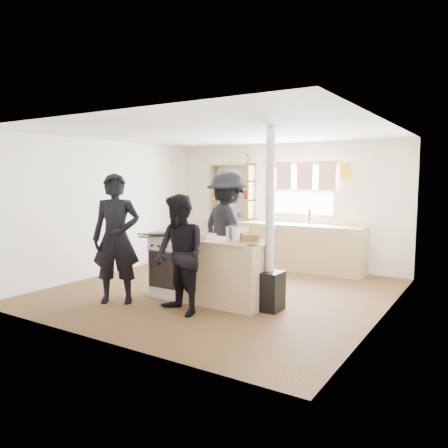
{
  "coord_description": "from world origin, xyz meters",
  "views": [
    {
      "loc": [
        3.71,
        -5.74,
        1.81
      ],
      "look_at": [
        0.15,
        -0.1,
        1.1
      ],
      "focal_mm": 35.0,
      "sensor_mm": 36.0,
      "label": 1
    }
  ],
  "objects_px": {
    "person_near_right": "(180,255)",
    "skillet_greens": "(159,234)",
    "roast_tray": "(202,236)",
    "flue_heater": "(269,264)",
    "thermos": "(310,218)",
    "person_near_left": "(116,239)",
    "stockpot_counter": "(237,234)",
    "person_far": "(228,229)",
    "bread_board": "(250,239)",
    "cooking_island": "(208,270)",
    "stockpot_stove": "(189,230)"
  },
  "relations": [
    {
      "from": "roast_tray",
      "to": "stockpot_stove",
      "type": "relative_size",
      "value": 1.67
    },
    {
      "from": "thermos",
      "to": "cooking_island",
      "type": "relative_size",
      "value": 0.14
    },
    {
      "from": "flue_heater",
      "to": "person_near_left",
      "type": "relative_size",
      "value": 1.33
    },
    {
      "from": "stockpot_counter",
      "to": "person_near_right",
      "type": "xyz_separation_m",
      "value": [
        -0.46,
        -0.71,
        -0.24
      ]
    },
    {
      "from": "skillet_greens",
      "to": "person_far",
      "type": "relative_size",
      "value": 0.23
    },
    {
      "from": "stockpot_counter",
      "to": "flue_heater",
      "type": "xyz_separation_m",
      "value": [
        0.46,
        0.08,
        -0.39
      ]
    },
    {
      "from": "stockpot_counter",
      "to": "person_near_left",
      "type": "bearing_deg",
      "value": -154.15
    },
    {
      "from": "bread_board",
      "to": "flue_heater",
      "type": "height_order",
      "value": "flue_heater"
    },
    {
      "from": "roast_tray",
      "to": "stockpot_counter",
      "type": "xyz_separation_m",
      "value": [
        0.57,
        0.03,
        0.06
      ]
    },
    {
      "from": "roast_tray",
      "to": "person_far",
      "type": "xyz_separation_m",
      "value": [
        -0.17,
        0.98,
        -0.02
      ]
    },
    {
      "from": "stockpot_counter",
      "to": "bread_board",
      "type": "bearing_deg",
      "value": -14.89
    },
    {
      "from": "bread_board",
      "to": "person_far",
      "type": "relative_size",
      "value": 0.16
    },
    {
      "from": "flue_heater",
      "to": "stockpot_counter",
      "type": "bearing_deg",
      "value": -169.6
    },
    {
      "from": "roast_tray",
      "to": "stockpot_stove",
      "type": "distance_m",
      "value": 0.43
    },
    {
      "from": "cooking_island",
      "to": "flue_heater",
      "type": "xyz_separation_m",
      "value": [
        0.96,
        0.08,
        0.18
      ]
    },
    {
      "from": "roast_tray",
      "to": "flue_heater",
      "type": "bearing_deg",
      "value": 6.29
    },
    {
      "from": "bread_board",
      "to": "person_near_right",
      "type": "bearing_deg",
      "value": -137.82
    },
    {
      "from": "stockpot_stove",
      "to": "person_near_left",
      "type": "height_order",
      "value": "person_near_left"
    },
    {
      "from": "thermos",
      "to": "stockpot_stove",
      "type": "distance_m",
      "value": 2.78
    },
    {
      "from": "roast_tray",
      "to": "skillet_greens",
      "type": "bearing_deg",
      "value": -168.62
    },
    {
      "from": "thermos",
      "to": "skillet_greens",
      "type": "bearing_deg",
      "value": -113.29
    },
    {
      "from": "cooking_island",
      "to": "roast_tray",
      "type": "height_order",
      "value": "roast_tray"
    },
    {
      "from": "cooking_island",
      "to": "person_near_left",
      "type": "relative_size",
      "value": 1.05
    },
    {
      "from": "skillet_greens",
      "to": "person_far",
      "type": "height_order",
      "value": "person_far"
    },
    {
      "from": "thermos",
      "to": "skillet_greens",
      "type": "distance_m",
      "value": 3.21
    },
    {
      "from": "person_near_left",
      "to": "flue_heater",
      "type": "bearing_deg",
      "value": -9.55
    },
    {
      "from": "stockpot_stove",
      "to": "person_near_left",
      "type": "relative_size",
      "value": 0.11
    },
    {
      "from": "thermos",
      "to": "flue_heater",
      "type": "height_order",
      "value": "flue_heater"
    },
    {
      "from": "bread_board",
      "to": "person_near_left",
      "type": "xyz_separation_m",
      "value": [
        -1.82,
        -0.7,
        -0.04
      ]
    },
    {
      "from": "person_near_right",
      "to": "person_far",
      "type": "xyz_separation_m",
      "value": [
        -0.28,
        1.65,
        0.15
      ]
    },
    {
      "from": "roast_tray",
      "to": "person_far",
      "type": "relative_size",
      "value": 0.18
    },
    {
      "from": "cooking_island",
      "to": "flue_heater",
      "type": "distance_m",
      "value": 0.98
    },
    {
      "from": "cooking_island",
      "to": "roast_tray",
      "type": "xyz_separation_m",
      "value": [
        -0.07,
        -0.03,
        0.5
      ]
    },
    {
      "from": "stockpot_counter",
      "to": "person_near_right",
      "type": "distance_m",
      "value": 0.87
    },
    {
      "from": "skillet_greens",
      "to": "roast_tray",
      "type": "bearing_deg",
      "value": 11.38
    },
    {
      "from": "skillet_greens",
      "to": "cooking_island",
      "type": "bearing_deg",
      "value": 12.68
    },
    {
      "from": "skillet_greens",
      "to": "person_near_left",
      "type": "xyz_separation_m",
      "value": [
        -0.29,
        -0.59,
        -0.02
      ]
    },
    {
      "from": "thermos",
      "to": "person_near_left",
      "type": "xyz_separation_m",
      "value": [
        -1.56,
        -3.53,
        -0.1
      ]
    },
    {
      "from": "stockpot_counter",
      "to": "bread_board",
      "type": "height_order",
      "value": "stockpot_counter"
    },
    {
      "from": "bread_board",
      "to": "flue_heater",
      "type": "xyz_separation_m",
      "value": [
        0.21,
        0.15,
        -0.34
      ]
    },
    {
      "from": "stockpot_stove",
      "to": "bread_board",
      "type": "relative_size",
      "value": 0.66
    },
    {
      "from": "roast_tray",
      "to": "person_far",
      "type": "distance_m",
      "value": 0.99
    },
    {
      "from": "stockpot_counter",
      "to": "person_near_right",
      "type": "relative_size",
      "value": 0.2
    },
    {
      "from": "thermos",
      "to": "bread_board",
      "type": "distance_m",
      "value": 2.85
    },
    {
      "from": "person_near_left",
      "to": "skillet_greens",
      "type": "bearing_deg",
      "value": 31.41
    },
    {
      "from": "person_near_right",
      "to": "skillet_greens",
      "type": "bearing_deg",
      "value": 164.36
    },
    {
      "from": "stockpot_counter",
      "to": "person_far",
      "type": "xyz_separation_m",
      "value": [
        -0.74,
        0.95,
        -0.08
      ]
    },
    {
      "from": "person_near_left",
      "to": "person_far",
      "type": "xyz_separation_m",
      "value": [
        0.83,
        1.71,
        0.02
      ]
    },
    {
      "from": "cooking_island",
      "to": "flue_heater",
      "type": "relative_size",
      "value": 0.79
    },
    {
      "from": "stockpot_counter",
      "to": "flue_heater",
      "type": "height_order",
      "value": "flue_heater"
    }
  ]
}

